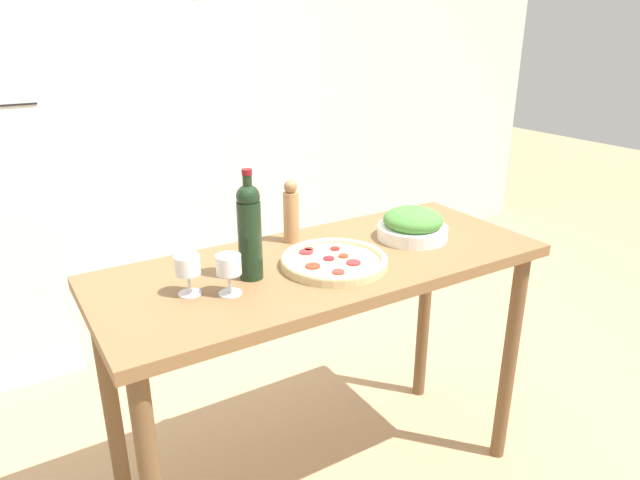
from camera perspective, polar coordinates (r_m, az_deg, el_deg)
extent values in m
cube|color=silver|center=(3.60, -17.12, 14.17)|extent=(6.40, 0.06, 2.60)
cube|color=brown|center=(1.89, 0.49, -2.54)|extent=(1.50, 0.61, 0.04)
cylinder|color=brown|center=(2.37, 18.41, -11.37)|extent=(0.06, 0.06, 0.90)
cylinder|color=brown|center=(2.12, -20.08, -15.74)|extent=(0.06, 0.06, 0.90)
cylinder|color=brown|center=(2.65, 10.39, -6.85)|extent=(0.06, 0.06, 0.90)
cylinder|color=black|center=(1.72, -7.01, -0.06)|extent=(0.07, 0.07, 0.24)
sphere|color=black|center=(1.68, -7.21, 4.34)|extent=(0.07, 0.07, 0.07)
cylinder|color=black|center=(1.67, -7.26, 5.42)|extent=(0.03, 0.03, 0.07)
cylinder|color=maroon|center=(1.66, -7.33, 6.78)|extent=(0.03, 0.03, 0.02)
cylinder|color=silver|center=(1.67, -8.95, -5.28)|extent=(0.07, 0.07, 0.00)
cylinder|color=silver|center=(1.66, -9.01, -4.29)|extent=(0.01, 0.01, 0.06)
cylinder|color=white|center=(1.64, -9.13, -2.44)|extent=(0.07, 0.07, 0.06)
cylinder|color=maroon|center=(1.65, -9.08, -3.16)|extent=(0.06, 0.06, 0.01)
cylinder|color=silver|center=(1.69, -12.87, -5.24)|extent=(0.07, 0.07, 0.00)
cylinder|color=silver|center=(1.68, -12.96, -4.25)|extent=(0.01, 0.01, 0.06)
cylinder|color=white|center=(1.66, -13.12, -2.42)|extent=(0.07, 0.07, 0.06)
cylinder|color=maroon|center=(1.67, -13.05, -3.16)|extent=(0.06, 0.06, 0.01)
cylinder|color=#AD7F51|center=(2.02, -2.91, 2.29)|extent=(0.06, 0.06, 0.18)
sphere|color=#936C45|center=(1.98, -2.97, 5.34)|extent=(0.05, 0.05, 0.05)
cylinder|color=white|center=(2.09, 9.21, 0.80)|extent=(0.25, 0.25, 0.05)
ellipsoid|color=#478438|center=(2.08, 9.29, 2.00)|extent=(0.21, 0.21, 0.09)
cylinder|color=#DBC189|center=(1.84, 1.42, -2.28)|extent=(0.35, 0.35, 0.02)
torus|color=#DBC189|center=(1.83, 1.43, -1.92)|extent=(0.35, 0.35, 0.02)
cylinder|color=red|center=(1.78, -0.72, -2.62)|extent=(0.05, 0.05, 0.01)
cylinder|color=red|center=(1.89, -1.40, -1.20)|extent=(0.05, 0.05, 0.01)
cylinder|color=red|center=(1.84, 0.89, -1.85)|extent=(0.04, 0.04, 0.01)
cylinder|color=red|center=(1.86, 2.36, -1.60)|extent=(0.03, 0.03, 0.01)
cylinder|color=red|center=(1.74, 1.86, -3.20)|extent=(0.04, 0.04, 0.01)
cylinder|color=red|center=(1.92, 1.51, -0.86)|extent=(0.03, 0.03, 0.01)
cylinder|color=red|center=(1.91, -1.12, -0.93)|extent=(0.03, 0.03, 0.01)
cylinder|color=red|center=(1.81, 3.37, -2.28)|extent=(0.05, 0.05, 0.01)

